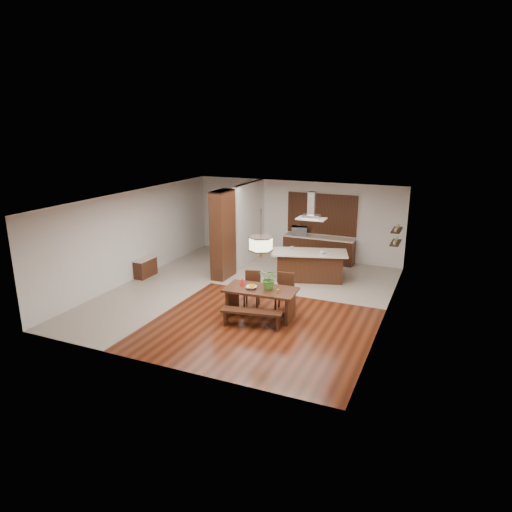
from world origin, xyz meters
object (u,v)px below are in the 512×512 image
at_px(dining_chair_left, 252,290).
at_px(foliage_plant, 269,279).
at_px(range_hood, 312,206).
at_px(microwave, 299,231).
at_px(dining_bench, 252,318).
at_px(hallway_console, 146,268).
at_px(dining_chair_right, 284,293).
at_px(kitchen_island, 310,266).
at_px(fruit_bowl, 251,287).
at_px(island_cup, 322,252).
at_px(pendant_lantern, 261,234).
at_px(dining_table, 261,296).

relative_size(dining_chair_left, foliage_plant, 1.75).
distance_m(range_hood, microwave, 2.79).
bearing_deg(dining_chair_left, microwave, 79.20).
bearing_deg(dining_bench, hallway_console, 156.02).
distance_m(dining_bench, range_hood, 4.59).
relative_size(dining_chair_right, foliage_plant, 1.83).
xyz_separation_m(dining_bench, kitchen_island, (0.28, 3.99, 0.29)).
bearing_deg(range_hood, foliage_plant, -91.87).
bearing_deg(foliage_plant, range_hood, 88.13).
bearing_deg(fruit_bowl, foliage_plant, 20.05).
bearing_deg(hallway_console, island_cup, 17.03).
bearing_deg(hallway_console, dining_bench, -23.98).
relative_size(dining_chair_left, fruit_bowl, 3.58).
distance_m(kitchen_island, island_cup, 0.69).
xyz_separation_m(pendant_lantern, microwave, (-0.78, 5.49, -1.14)).
bearing_deg(pendant_lantern, dining_chair_left, 132.80).
height_order(fruit_bowl, kitchen_island, kitchen_island).
height_order(hallway_console, microwave, microwave).
bearing_deg(foliage_plant, fruit_bowl, -159.95).
bearing_deg(microwave, island_cup, -76.78).
bearing_deg(island_cup, kitchen_island, 162.82).
bearing_deg(range_hood, island_cup, -17.67).
bearing_deg(dining_bench, kitchen_island, 85.97).
height_order(dining_table, foliage_plant, foliage_plant).
relative_size(dining_bench, fruit_bowl, 5.59).
distance_m(pendant_lantern, fruit_bowl, 1.45).
relative_size(dining_chair_left, dining_chair_right, 0.95).
bearing_deg(hallway_console, dining_chair_left, -12.28).
bearing_deg(microwave, dining_chair_right, -96.34).
xyz_separation_m(hallway_console, microwave, (4.03, 4.01, 0.79)).
bearing_deg(dining_bench, range_hood, 85.98).
distance_m(dining_bench, dining_chair_right, 1.37).
bearing_deg(dining_chair_right, island_cup, 77.89).
height_order(kitchen_island, island_cup, island_cup).
relative_size(dining_bench, kitchen_island, 0.60).
bearing_deg(pendant_lantern, kitchen_island, 84.44).
relative_size(kitchen_island, range_hood, 2.86).
xyz_separation_m(dining_chair_left, pendant_lantern, (0.50, -0.54, 1.75)).
bearing_deg(kitchen_island, island_cup, -34.03).
bearing_deg(fruit_bowl, dining_table, 24.06).
xyz_separation_m(hallway_console, fruit_bowl, (4.58, -1.58, 0.50)).
xyz_separation_m(foliage_plant, island_cup, (0.53, 3.12, -0.03)).
bearing_deg(range_hood, kitchen_island, -90.00).
bearing_deg(dining_chair_left, hallway_console, 153.75).
height_order(dining_table, microwave, microwave).
bearing_deg(microwave, fruit_bowl, -104.61).
relative_size(dining_bench, foliage_plant, 2.73).
bearing_deg(island_cup, hallway_console, -162.97).
bearing_deg(range_hood, dining_chair_right, -87.67).
height_order(island_cup, microwave, microwave).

